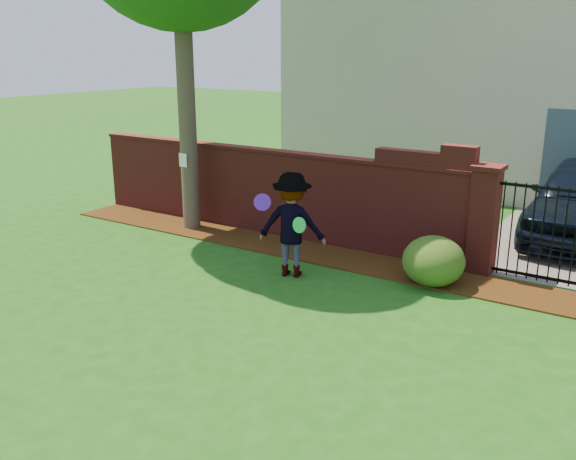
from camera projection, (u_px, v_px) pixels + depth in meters
The scene contains 11 objects.
ground at pixel (226, 324), 8.68m from camera, with size 80.00×80.00×0.01m, color #1C5014.
mulch_bed at pixel (295, 249), 11.86m from camera, with size 11.10×1.08×0.03m, color #331D09.
brick_wall at pixel (268, 189), 12.69m from camera, with size 8.70×0.31×2.16m.
pillar_left at pixel (484, 219), 10.39m from camera, with size 0.50×0.50×1.88m.
iron_gate at pixel (553, 235), 9.85m from camera, with size 1.78×0.03×1.60m.
house at pixel (523, 69), 16.93m from camera, with size 12.40×6.40×6.30m.
paper_notice at pixel (183, 160), 12.71m from camera, with size 0.20×0.01×0.28m, color white.
shrub_left at pixel (434, 261), 9.98m from camera, with size 1.01×1.01×0.82m, color #255018.
man at pixel (291, 225), 10.28m from camera, with size 1.15×0.66×1.77m, color gray.
frisbee_purple at pixel (262, 202), 10.02m from camera, with size 0.28×0.28×0.03m, color #661FC4.
frisbee_green at pixel (299, 225), 9.95m from camera, with size 0.26×0.26×0.02m, color #1BD04F.
Camera 1 is at (5.05, -6.21, 3.73)m, focal length 38.53 mm.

